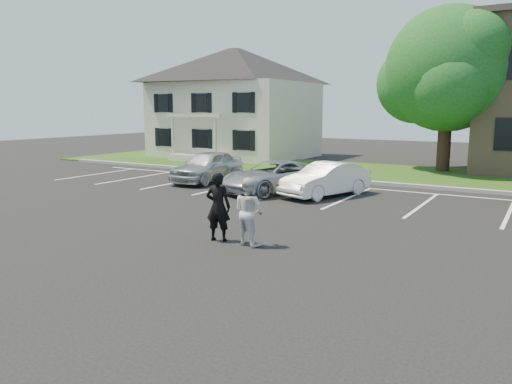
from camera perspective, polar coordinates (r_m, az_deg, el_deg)
ground_plane at (r=12.64m, az=-2.33°, el=-6.24°), size 90.00×90.00×0.00m
curb at (r=23.40m, az=13.90°, el=0.98°), size 40.00×0.30×0.15m
grass_strip at (r=27.23m, az=16.36°, el=1.97°), size 44.00×8.00×0.08m
stall_lines at (r=20.14m, az=15.16°, el=-0.62°), size 34.00×5.36×0.01m
house at (r=36.00m, az=-2.39°, el=10.13°), size 10.30×9.22×7.60m
tree at (r=29.15m, az=21.35°, el=12.64°), size 7.80×7.20×8.80m
man_black_suit at (r=13.02m, az=-4.35°, el=-1.68°), size 0.75×0.58×1.82m
man_white_shirt at (r=12.61m, az=-0.80°, el=-2.22°), size 0.98×0.85×1.74m
car_silver_west at (r=23.69m, az=-5.56°, el=2.95°), size 1.93×4.43×1.49m
car_silver_minivan at (r=20.63m, az=2.07°, el=1.76°), size 3.74×5.17×1.31m
car_white_sedan at (r=19.91m, az=7.98°, el=1.42°), size 2.65×4.25×1.32m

